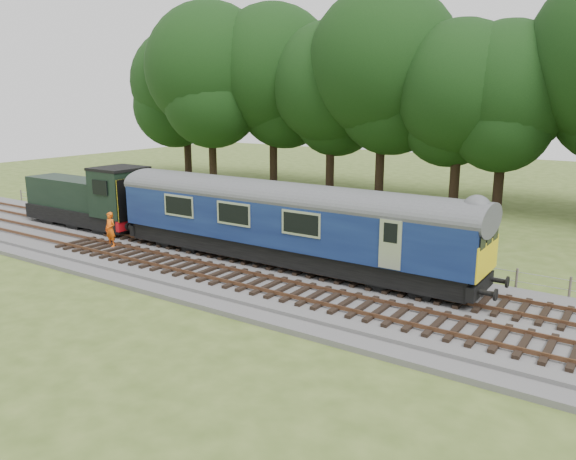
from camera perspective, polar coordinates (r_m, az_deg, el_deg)
The scene contains 9 objects.
ground at distance 22.31m, azimuth 9.40°, elevation -7.46°, with size 120.00×120.00×0.00m, color #435920.
ballast at distance 22.25m, azimuth 9.41°, elevation -7.04°, with size 70.00×7.00×0.35m, color #4C4C4F.
track_north at distance 23.38m, azimuth 10.89°, elevation -5.46°, with size 67.20×2.40×0.21m.
track_south at distance 20.81m, azimuth 7.57°, elevation -7.72°, with size 67.20×2.40×0.21m.
fence at distance 26.26m, azimuth 13.55°, elevation -4.45°, with size 64.00×0.12×1.00m, color #6B6054, non-canonical shape.
tree_line at distance 42.67m, azimuth 21.94°, elevation 1.73°, with size 70.00×8.00×18.00m, color black, non-canonical shape.
dmu_railcar at distance 25.36m, azimuth -0.35°, elevation 1.39°, with size 18.05×2.86×3.88m.
shunter_loco at distance 35.14m, azimuth -19.46°, elevation 2.92°, with size 8.91×2.60×3.38m.
worker at distance 30.21m, azimuth -17.60°, elevation 0.06°, with size 0.66×0.43×1.80m, color #FF5E0D.
Camera 1 is at (8.53, -19.07, 7.83)m, focal length 35.00 mm.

